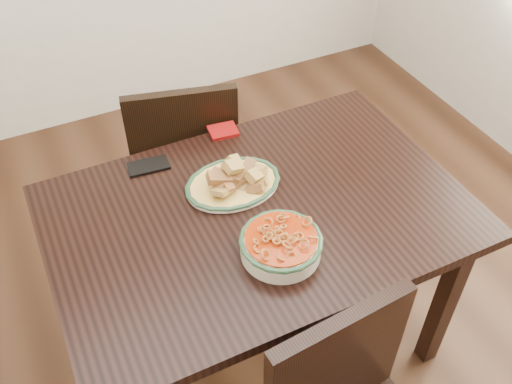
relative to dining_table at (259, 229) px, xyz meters
name	(u,v)px	position (x,y,z in m)	size (l,w,h in m)	color
floor	(259,324)	(0.04, 0.06, -0.66)	(3.50, 3.50, 0.00)	#311B0F
dining_table	(259,229)	(0.00, 0.00, 0.00)	(1.31, 0.87, 0.75)	black
chair_far	(185,157)	(-0.03, 0.63, -0.16)	(0.51, 0.51, 0.89)	black
fish_plate	(233,176)	(-0.03, 0.13, 0.13)	(0.31, 0.25, 0.11)	#F1E5CC
noodle_bowl	(281,243)	(-0.02, -0.19, 0.13)	(0.24, 0.24, 0.08)	white
smartphone	(148,166)	(-0.25, 0.35, 0.09)	(0.14, 0.07, 0.01)	black
napkin	(223,131)	(0.06, 0.42, 0.09)	(0.10, 0.09, 0.01)	maroon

